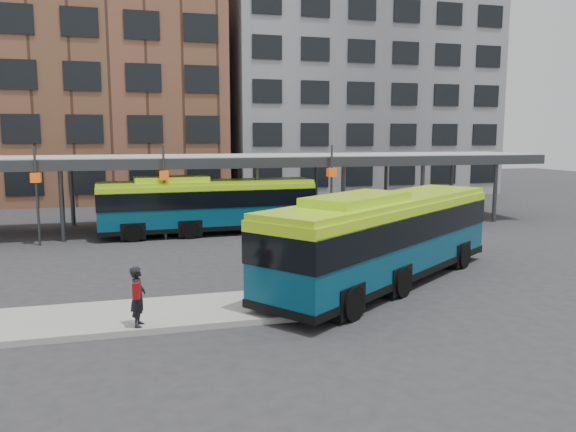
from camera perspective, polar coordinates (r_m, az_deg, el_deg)
The scene contains 9 objects.
ground at distance 20.53m, azimuth -2.32°, elevation -6.76°, with size 120.00×120.00×0.00m, color #28282B.
boarding_island at distance 17.17m, azimuth -18.38°, elevation -9.87°, with size 14.00×3.00×0.18m, color gray.
canopy at distance 32.53m, azimuth -7.61°, elevation 5.64°, with size 40.00×6.53×4.80m.
building_brick at distance 51.95m, azimuth -22.06°, elevation 13.87°, with size 26.00×14.00×22.00m, color brown.
building_grey at distance 55.46m, azimuth 6.51°, elevation 12.96°, with size 24.00×14.00×20.00m, color slate.
bus_front at distance 20.27m, azimuth 9.92°, elevation -1.97°, with size 11.46×9.35×3.39m.
bus_rear at distance 30.58m, azimuth -8.23°, elevation 1.23°, with size 11.58×3.01×3.16m.
pedestrian at distance 15.73m, azimuth -15.00°, elevation -7.86°, with size 0.49×0.67×1.65m.
bike_rack at distance 36.46m, azimuth 14.67°, elevation 0.28°, with size 6.89×1.59×1.05m.
Camera 1 is at (-4.45, -19.34, 5.27)m, focal length 35.00 mm.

